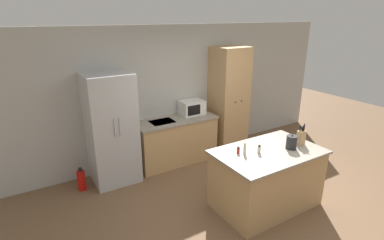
{
  "coord_description": "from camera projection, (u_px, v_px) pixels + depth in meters",
  "views": [
    {
      "loc": [
        -2.83,
        -2.75,
        2.77
      ],
      "look_at": [
        -0.32,
        1.4,
        1.05
      ],
      "focal_mm": 28.0,
      "sensor_mm": 36.0,
      "label": 1
    }
  ],
  "objects": [
    {
      "name": "back_counter",
      "position": [
        176.0,
        140.0,
        5.83
      ],
      "size": [
        1.6,
        0.63,
        0.89
      ],
      "color": "tan",
      "rests_on": "ground_plane"
    },
    {
      "name": "kettle",
      "position": [
        292.0,
        142.0,
        4.36
      ],
      "size": [
        0.16,
        0.16,
        0.23
      ],
      "color": "#232326",
      "rests_on": "kitchen_island"
    },
    {
      "name": "pantry_cabinet",
      "position": [
        228.0,
        100.0,
        6.22
      ],
      "size": [
        0.66,
        0.64,
        2.17
      ],
      "color": "tan",
      "rests_on": "ground_plane"
    },
    {
      "name": "fire_extinguisher",
      "position": [
        81.0,
        180.0,
        4.95
      ],
      "size": [
        0.13,
        0.13,
        0.4
      ],
      "color": "red",
      "rests_on": "ground_plane"
    },
    {
      "name": "knife_block",
      "position": [
        301.0,
        137.0,
        4.49
      ],
      "size": [
        0.12,
        0.09,
        0.33
      ],
      "color": "tan",
      "rests_on": "kitchen_island"
    },
    {
      "name": "kitchen_island",
      "position": [
        266.0,
        178.0,
        4.47
      ],
      "size": [
        1.56,
        0.99,
        0.9
      ],
      "color": "tan",
      "rests_on": "ground_plane"
    },
    {
      "name": "refrigerator",
      "position": [
        112.0,
        129.0,
        5.02
      ],
      "size": [
        0.75,
        0.71,
        1.89
      ],
      "color": "#B7BABC",
      "rests_on": "ground_plane"
    },
    {
      "name": "ground_plane",
      "position": [
        258.0,
        208.0,
        4.52
      ],
      "size": [
        14.0,
        14.0,
        0.0
      ],
      "primitive_type": "plane",
      "color": "brown"
    },
    {
      "name": "wall_back",
      "position": [
        182.0,
        92.0,
        5.97
      ],
      "size": [
        7.2,
        0.06,
        2.6
      ],
      "color": "#B2B2AD",
      "rests_on": "ground_plane"
    },
    {
      "name": "spice_bottle_short_red",
      "position": [
        238.0,
        150.0,
        4.23
      ],
      "size": [
        0.04,
        0.04,
        0.1
      ],
      "color": "#B2281E",
      "rests_on": "kitchen_island"
    },
    {
      "name": "spice_bottle_tall_dark",
      "position": [
        245.0,
        149.0,
        4.2
      ],
      "size": [
        0.04,
        0.04,
        0.17
      ],
      "color": "beige",
      "rests_on": "kitchen_island"
    },
    {
      "name": "spice_bottle_amber_oil",
      "position": [
        259.0,
        149.0,
        4.23
      ],
      "size": [
        0.05,
        0.05,
        0.13
      ],
      "color": "beige",
      "rests_on": "kitchen_island"
    },
    {
      "name": "microwave",
      "position": [
        192.0,
        107.0,
        5.92
      ],
      "size": [
        0.46,
        0.36,
        0.28
      ],
      "color": "white",
      "rests_on": "back_counter"
    }
  ]
}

